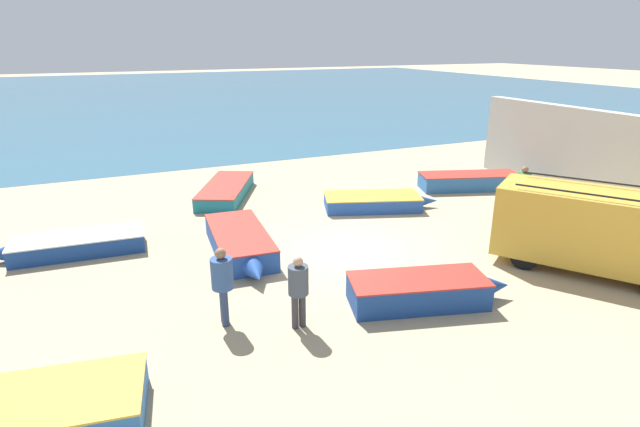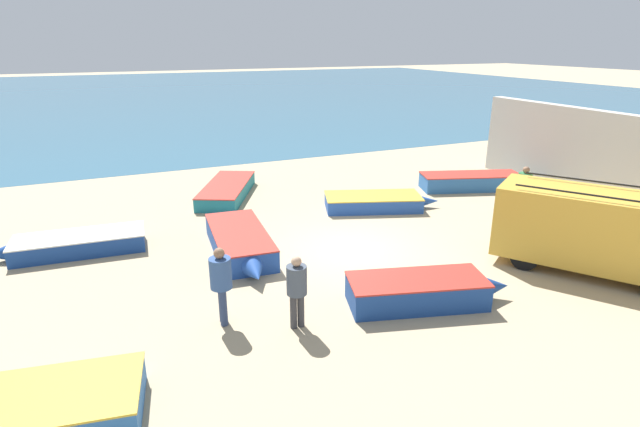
{
  "view_description": "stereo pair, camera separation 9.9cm",
  "coord_description": "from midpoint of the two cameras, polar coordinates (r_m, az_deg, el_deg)",
  "views": [
    {
      "loc": [
        -6.5,
        -12.26,
        5.96
      ],
      "look_at": [
        -0.65,
        0.77,
        1.0
      ],
      "focal_mm": 28.0,
      "sensor_mm": 36.0,
      "label": 1
    },
    {
      "loc": [
        -6.41,
        -12.3,
        5.96
      ],
      "look_at": [
        -0.65,
        0.77,
        1.0
      ],
      "focal_mm": 28.0,
      "sensor_mm": 36.0,
      "label": 2
    }
  ],
  "objects": [
    {
      "name": "parked_van",
      "position": [
        15.18,
        28.9,
        -1.53
      ],
      "size": [
        4.37,
        5.2,
        2.35
      ],
      "rotation": [
        0.0,
        0.0,
        5.31
      ],
      "color": "gold",
      "rests_on": "ground_plane"
    },
    {
      "name": "fishing_rowboat_2",
      "position": [
        16.45,
        -26.42,
        -3.2
      ],
      "size": [
        4.48,
        1.64,
        0.54
      ],
      "rotation": [
        0.0,
        0.0,
        3.07
      ],
      "color": "navy",
      "rests_on": "ground_plane"
    },
    {
      "name": "ground_plane",
      "position": [
        15.1,
        3.27,
        -4.13
      ],
      "size": [
        200.0,
        200.0,
        0.0
      ],
      "primitive_type": "plane",
      "color": "tan"
    },
    {
      "name": "fishing_rowboat_3",
      "position": [
        14.88,
        -9.26,
        -3.36
      ],
      "size": [
        1.82,
        4.57,
        0.66
      ],
      "rotation": [
        0.0,
        0.0,
        4.63
      ],
      "color": "#234CA3",
      "rests_on": "ground_plane"
    },
    {
      "name": "fishing_rowboat_6",
      "position": [
        20.54,
        -10.75,
        2.72
      ],
      "size": [
        3.26,
        5.02,
        0.54
      ],
      "rotation": [
        0.0,
        0.0,
        1.11
      ],
      "color": "#1E757F",
      "rests_on": "ground_plane"
    },
    {
      "name": "fishing_rowboat_1",
      "position": [
        9.89,
        -30.96,
        -19.04
      ],
      "size": [
        4.34,
        2.21,
        0.56
      ],
      "rotation": [
        0.0,
        0.0,
        2.98
      ],
      "color": "#2D66AD",
      "rests_on": "ground_plane"
    },
    {
      "name": "fisherman_1",
      "position": [
        10.78,
        -2.76,
        -8.24
      ],
      "size": [
        0.44,
        0.44,
        1.68
      ],
      "rotation": [
        0.0,
        0.0,
        4.69
      ],
      "color": "#38383D",
      "rests_on": "ground_plane"
    },
    {
      "name": "harbor_wall",
      "position": [
        22.38,
        28.23,
        5.98
      ],
      "size": [
        0.5,
        10.86,
        3.46
      ],
      "primitive_type": "cube",
      "color": "#BCB7AD",
      "rests_on": "ground_plane"
    },
    {
      "name": "fishing_rowboat_4",
      "position": [
        22.17,
        17.04,
        3.57
      ],
      "size": [
        5.07,
        2.57,
        0.66
      ],
      "rotation": [
        0.0,
        0.0,
        5.96
      ],
      "color": "#2D66AD",
      "rests_on": "ground_plane"
    },
    {
      "name": "fisherman_0",
      "position": [
        19.15,
        22.03,
        2.93
      ],
      "size": [
        0.47,
        0.47,
        1.79
      ],
      "rotation": [
        0.0,
        0.0,
        4.46
      ],
      "color": "#5B564C",
      "rests_on": "ground_plane"
    },
    {
      "name": "sea_water",
      "position": [
        64.88,
        -18.85,
        12.89
      ],
      "size": [
        120.0,
        80.0,
        0.01
      ],
      "primitive_type": "cube",
      "color": "#33607A",
      "rests_on": "ground_plane"
    },
    {
      "name": "fisherman_2",
      "position": [
        11.07,
        -11.36,
        -7.4
      ],
      "size": [
        0.48,
        0.48,
        1.81
      ],
      "rotation": [
        0.0,
        0.0,
        3.04
      ],
      "color": "navy",
      "rests_on": "ground_plane"
    },
    {
      "name": "fishing_rowboat_5",
      "position": [
        12.26,
        11.58,
        -8.6
      ],
      "size": [
        4.05,
        2.12,
        0.67
      ],
      "rotation": [
        0.0,
        0.0,
        6.01
      ],
      "color": "navy",
      "rests_on": "ground_plane"
    },
    {
      "name": "fishing_rowboat_0",
      "position": [
        18.76,
        6.16,
        1.35
      ],
      "size": [
        4.36,
        2.64,
        0.53
      ],
      "rotation": [
        0.0,
        0.0,
        5.94
      ],
      "color": "#234CA3",
      "rests_on": "ground_plane"
    }
  ]
}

